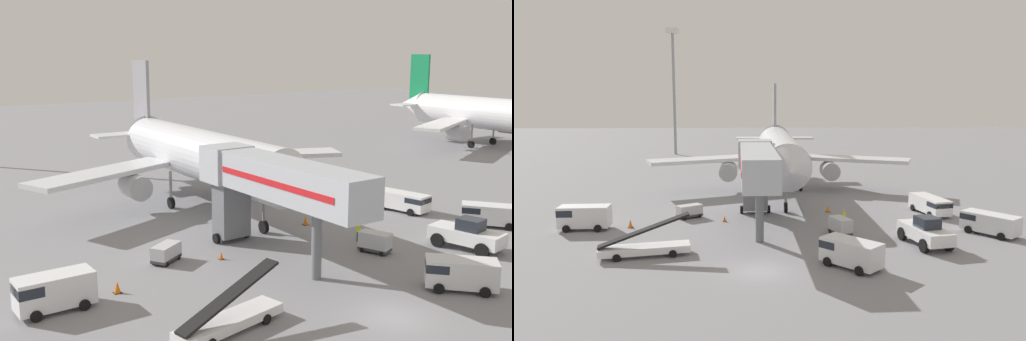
# 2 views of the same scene
# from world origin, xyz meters

# --- Properties ---
(ground_plane) EXTENTS (300.00, 300.00, 0.00)m
(ground_plane) POSITION_xyz_m (0.00, 0.00, 0.00)
(ground_plane) COLOR gray
(airplane_at_gate) EXTENTS (33.64, 33.96, 13.85)m
(airplane_at_gate) POSITION_xyz_m (2.90, 28.96, 5.11)
(airplane_at_gate) COLOR silver
(airplane_at_gate) RESTS_ON ground
(jet_bridge) EXTENTS (3.78, 16.96, 7.63)m
(jet_bridge) POSITION_xyz_m (-0.05, 12.32, 5.72)
(jet_bridge) COLOR #B2B7C1
(jet_bridge) RESTS_ON ground
(pushback_tug) EXTENTS (3.45, 5.86, 2.46)m
(pushback_tug) POSITION_xyz_m (13.76, 5.75, 1.14)
(pushback_tug) COLOR white
(pushback_tug) RESTS_ON ground
(belt_loader_truck) EXTENTS (7.09, 3.13, 3.26)m
(belt_loader_truck) POSITION_xyz_m (-8.78, 3.59, 0.77)
(belt_loader_truck) COLOR white
(belt_loader_truck) RESTS_ON ground
(service_van_mid_left) EXTENTS (4.58, 2.28, 2.22)m
(service_van_mid_left) POSITION_xyz_m (-16.07, 11.59, 1.26)
(service_van_mid_left) COLOR white
(service_van_mid_left) RESTS_ON ground
(service_van_rear_left) EXTENTS (4.51, 4.99, 1.91)m
(service_van_rear_left) POSITION_xyz_m (20.50, 8.79, 1.11)
(service_van_rear_left) COLOR white
(service_van_rear_left) RESTS_ON ground
(service_van_near_left) EXTENTS (4.47, 4.53, 2.03)m
(service_van_near_left) POSITION_xyz_m (6.53, 0.68, 1.16)
(service_van_near_left) COLOR silver
(service_van_near_left) RESTS_ON ground
(service_van_outer_left) EXTENTS (3.01, 5.66, 1.80)m
(service_van_outer_left) POSITION_xyz_m (17.98, 16.49, 1.05)
(service_van_outer_left) COLOR white
(service_van_outer_left) RESTS_ON ground
(baggage_cart_far_left) EXTENTS (2.69, 2.35, 1.32)m
(baggage_cart_far_left) POSITION_xyz_m (-6.85, 15.73, 0.74)
(baggage_cart_far_left) COLOR #38383D
(baggage_cart_far_left) RESTS_ON ground
(baggage_cart_mid_center) EXTENTS (1.98, 2.59, 1.55)m
(baggage_cart_mid_center) POSITION_xyz_m (7.29, 9.04, 0.85)
(baggage_cart_mid_center) COLOR #38383D
(baggage_cart_mid_center) RESTS_ON ground
(ground_crew_worker_foreground) EXTENTS (0.39, 0.39, 1.65)m
(ground_crew_worker_foreground) POSITION_xyz_m (8.07, 11.74, 0.88)
(ground_crew_worker_foreground) COLOR #1E2333
(ground_crew_worker_foreground) RESTS_ON ground
(safety_cone_alpha) EXTENTS (0.50, 0.50, 0.76)m
(safety_cone_alpha) POSITION_xyz_m (7.48, 17.80, 0.38)
(safety_cone_alpha) COLOR black
(safety_cone_alpha) RESTS_ON ground
(safety_cone_bravo) EXTENTS (0.39, 0.39, 0.59)m
(safety_cone_bravo) POSITION_xyz_m (-3.24, 14.05, 0.29)
(safety_cone_bravo) COLOR black
(safety_cone_bravo) RESTS_ON ground
(safety_cone_charlie) EXTENTS (0.50, 0.50, 0.76)m
(safety_cone_charlie) POSITION_xyz_m (-11.92, 12.13, 0.38)
(safety_cone_charlie) COLOR black
(safety_cone_charlie) RESTS_ON ground
(airplane_background) EXTENTS (34.49, 34.89, 14.11)m
(airplane_background) POSITION_xyz_m (57.75, 37.01, 5.17)
(airplane_background) COLOR silver
(airplane_background) RESTS_ON ground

